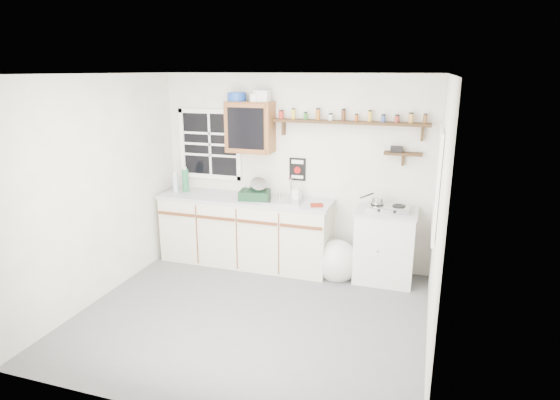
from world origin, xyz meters
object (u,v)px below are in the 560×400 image
(main_cabinet, at_px, (245,230))
(upper_cabinet, at_px, (250,127))
(hotplate, at_px, (388,208))
(right_cabinet, at_px, (385,245))
(spice_shelf, at_px, (350,122))
(dish_rack, at_px, (256,192))

(main_cabinet, distance_m, upper_cabinet, 1.37)
(upper_cabinet, xyz_separation_m, hotplate, (1.81, -0.14, -0.88))
(upper_cabinet, bearing_deg, right_cabinet, -3.76)
(main_cabinet, height_order, spice_shelf, spice_shelf)
(spice_shelf, distance_m, dish_rack, 1.48)
(right_cabinet, height_order, hotplate, hotplate)
(upper_cabinet, distance_m, hotplate, 2.02)
(hotplate, bearing_deg, spice_shelf, 159.17)
(right_cabinet, relative_size, spice_shelf, 0.48)
(upper_cabinet, relative_size, spice_shelf, 0.34)
(main_cabinet, distance_m, hotplate, 1.91)
(main_cabinet, relative_size, hotplate, 4.49)
(main_cabinet, bearing_deg, right_cabinet, 0.79)
(main_cabinet, relative_size, spice_shelf, 1.21)
(main_cabinet, height_order, right_cabinet, main_cabinet)
(main_cabinet, distance_m, dish_rack, 0.58)
(right_cabinet, relative_size, hotplate, 1.77)
(right_cabinet, height_order, upper_cabinet, upper_cabinet)
(dish_rack, distance_m, hotplate, 1.68)
(main_cabinet, distance_m, spice_shelf, 1.98)
(spice_shelf, height_order, hotplate, spice_shelf)
(upper_cabinet, distance_m, dish_rack, 0.84)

